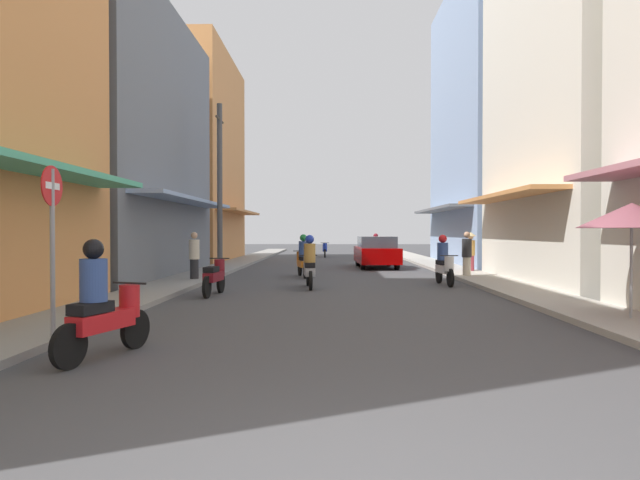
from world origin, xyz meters
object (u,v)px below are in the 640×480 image
(motorbike_green, at_px, (375,250))
(utility_pole, at_px, (220,188))
(motorbike_maroon, at_px, (215,276))
(pedestrian_crossing, at_px, (471,250))
(pedestrian_far, at_px, (467,255))
(motorbike_silver, at_px, (309,264))
(motorbike_orange, at_px, (303,258))
(street_sign_no_entry, at_px, (52,229))
(motorbike_white, at_px, (444,263))
(parked_car, at_px, (376,252))
(motorbike_blue, at_px, (325,249))
(motorbike_red, at_px, (103,305))
(pedestrian_foreground, at_px, (194,257))
(vendor_umbrella, at_px, (632,216))

(motorbike_green, relative_size, utility_pole, 0.28)
(motorbike_maroon, bearing_deg, motorbike_green, 70.29)
(pedestrian_crossing, bearing_deg, pedestrian_far, -107.32)
(motorbike_silver, height_order, motorbike_orange, same)
(street_sign_no_entry, bearing_deg, motorbike_orange, 75.41)
(motorbike_white, bearing_deg, parked_car, 100.09)
(motorbike_green, bearing_deg, pedestrian_crossing, -68.09)
(motorbike_blue, distance_m, parked_car, 10.81)
(utility_pole, bearing_deg, motorbike_orange, -13.19)
(motorbike_red, height_order, pedestrian_crossing, pedestrian_crossing)
(motorbike_maroon, xyz_separation_m, street_sign_no_entry, (-1.07, -6.24, 1.21))
(motorbike_orange, height_order, street_sign_no_entry, street_sign_no_entry)
(street_sign_no_entry, bearing_deg, motorbike_maroon, 80.26)
(pedestrian_crossing, relative_size, street_sign_no_entry, 0.62)
(motorbike_maroon, distance_m, street_sign_no_entry, 6.45)
(parked_car, bearing_deg, motorbike_blue, 103.32)
(motorbike_white, distance_m, motorbike_maroon, 7.18)
(pedestrian_foreground, height_order, pedestrian_crossing, pedestrian_foreground)
(motorbike_red, distance_m, motorbike_blue, 28.62)
(motorbike_green, xyz_separation_m, utility_pole, (-6.65, -8.88, 2.64))
(motorbike_green, distance_m, motorbike_silver, 13.82)
(motorbike_green, xyz_separation_m, motorbike_silver, (-3.06, -13.48, 0.00))
(motorbike_orange, xyz_separation_m, vendor_umbrella, (6.41, -10.04, 1.26))
(motorbike_orange, xyz_separation_m, utility_pole, (-3.20, 0.75, 2.64))
(motorbike_maroon, bearing_deg, motorbike_white, 23.07)
(pedestrian_crossing, xyz_separation_m, utility_pole, (-9.80, -1.06, 2.41))
(utility_pole, bearing_deg, parked_car, 35.02)
(pedestrian_foreground, xyz_separation_m, vendor_umbrella, (9.88, -7.97, 1.13))
(motorbike_orange, distance_m, pedestrian_far, 5.86)
(vendor_umbrella, bearing_deg, pedestrian_crossing, 89.08)
(motorbike_silver, height_order, pedestrian_foreground, pedestrian_foreground)
(motorbike_silver, relative_size, motorbike_maroon, 1.00)
(motorbike_green, distance_m, motorbike_blue, 6.69)
(motorbike_green, bearing_deg, motorbike_orange, -109.72)
(motorbike_orange, xyz_separation_m, parked_car, (3.14, 5.19, 0.04))
(pedestrian_foreground, height_order, pedestrian_far, pedestrian_far)
(parked_car, bearing_deg, motorbike_maroon, -115.47)
(motorbike_red, bearing_deg, street_sign_no_entry, 141.89)
(motorbike_maroon, height_order, pedestrian_foreground, pedestrian_foreground)
(motorbike_silver, height_order, parked_car, motorbike_silver)
(motorbike_blue, relative_size, pedestrian_foreground, 1.09)
(motorbike_blue, distance_m, street_sign_no_entry, 27.90)
(motorbike_maroon, bearing_deg, pedestrian_foreground, 111.91)
(motorbike_maroon, height_order, pedestrian_crossing, pedestrian_crossing)
(motorbike_green, height_order, motorbike_white, same)
(motorbike_green, xyz_separation_m, motorbike_maroon, (-5.48, -15.30, -0.20))
(motorbike_silver, xyz_separation_m, motorbike_orange, (-0.39, 3.85, 0.00))
(pedestrian_foreground, xyz_separation_m, utility_pole, (0.27, 2.82, 2.52))
(motorbike_red, height_order, parked_car, motorbike_red)
(motorbike_green, xyz_separation_m, parked_car, (-0.31, -4.44, 0.04))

